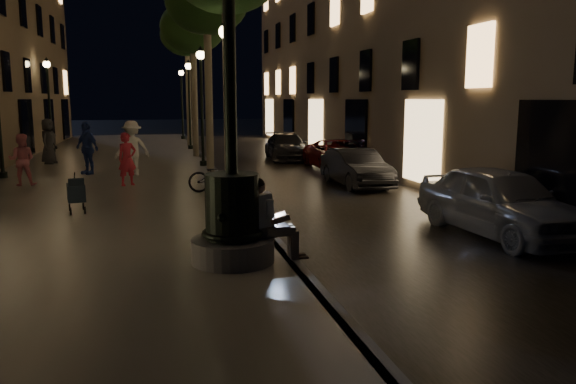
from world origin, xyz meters
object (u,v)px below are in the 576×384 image
object	(u,v)px
lamp_curb_c	(189,93)
stroller	(76,193)
fountain_lamppost	(232,203)
car_front	(501,201)
lamp_curb_a	(226,87)
car_second	(356,168)
lamp_curb_d	(182,94)
car_rear	(287,147)
tree_third	(193,28)
seated_man_laptop	(268,217)
lamp_curb_b	(201,91)
tree_far	(187,36)
pedestrian_dark	(48,141)
tree_second	(207,3)
pedestrian_pink	(22,160)
car_third	(338,155)
pedestrian_white	(132,148)
pedestrian_blue	(87,148)
bicycle	(219,176)
pedestrian_red	(127,159)
lamp_left_c	(49,93)

from	to	relation	value
lamp_curb_c	stroller	xyz separation A→B (m)	(-3.81, -17.00, -2.55)
fountain_lamppost	car_front	size ratio (longest dim) A/B	1.18
lamp_curb_a	lamp_curb_c	xyz separation A→B (m)	(0.00, 16.00, 0.00)
car_second	lamp_curb_a	bearing A→B (deg)	-152.41
lamp_curb_d	stroller	world-z (taller)	lamp_curb_d
car_second	car_rear	distance (m)	8.73
stroller	car_rear	distance (m)	14.68
tree_third	stroller	bearing A→B (deg)	-106.33
seated_man_laptop	car_second	xyz separation A→B (m)	(4.73, 8.53, -0.31)
lamp_curb_b	tree_far	bearing A→B (deg)	89.54
lamp_curb_b	car_front	distance (m)	13.97
pedestrian_dark	tree_second	bearing A→B (deg)	-107.20
tree_second	pedestrian_pink	world-z (taller)	tree_second
car_third	lamp_curb_a	bearing A→B (deg)	-127.47
tree_third	pedestrian_white	bearing A→B (deg)	-113.12
tree_second	lamp_curb_b	bearing A→B (deg)	92.86
car_rear	pedestrian_white	world-z (taller)	pedestrian_white
lamp_curb_b	lamp_curb_d	distance (m)	16.00
tree_second	car_second	xyz separation A→B (m)	(4.54, -3.47, -5.70)
lamp_curb_b	car_front	size ratio (longest dim) A/B	1.09
seated_man_laptop	car_third	world-z (taller)	seated_man_laptop
lamp_curb_a	pedestrian_blue	bearing A→B (deg)	124.17
tree_third	lamp_curb_a	size ratio (longest dim) A/B	1.50
tree_second	car_front	bearing A→B (deg)	-64.31
tree_second	tree_far	distance (m)	12.00
car_rear	bicycle	distance (m)	10.91
pedestrian_red	lamp_curb_c	bearing A→B (deg)	49.60
lamp_curb_d	pedestrian_red	bearing A→B (deg)	-97.61
tree_third	car_third	world-z (taller)	tree_third
stroller	car_third	world-z (taller)	car_third
tree_second	lamp_curb_d	world-z (taller)	tree_second
car_third	car_rear	bearing A→B (deg)	106.45
lamp_left_c	pedestrian_white	bearing A→B (deg)	-66.98
fountain_lamppost	tree_second	bearing A→B (deg)	86.19
lamp_curb_b	stroller	world-z (taller)	lamp_curb_b
pedestrian_blue	tree_second	bearing A→B (deg)	41.09
car_front	pedestrian_blue	size ratio (longest dim) A/B	2.34
fountain_lamppost	pedestrian_pink	size ratio (longest dim) A/B	3.17
tree_second	tree_third	size ratio (longest dim) A/B	1.03
seated_man_laptop	pedestrian_red	world-z (taller)	pedestrian_red
car_front	pedestrian_pink	size ratio (longest dim) A/B	2.69
seated_man_laptop	bicycle	world-z (taller)	seated_man_laptop
tree_far	lamp_left_c	xyz separation A→B (m)	(-7.18, -2.00, -3.20)
lamp_curb_c	lamp_curb_a	bearing A→B (deg)	-90.00
tree_far	lamp_curb_b	bearing A→B (deg)	-90.46
fountain_lamppost	stroller	xyz separation A→B (m)	(-3.11, 5.00, -0.53)
lamp_curb_d	car_third	bearing A→B (deg)	-72.05
car_front	lamp_curb_c	bearing A→B (deg)	100.16
lamp_curb_a	pedestrian_pink	bearing A→B (deg)	146.79
lamp_left_c	pedestrian_pink	bearing A→B (deg)	-84.88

